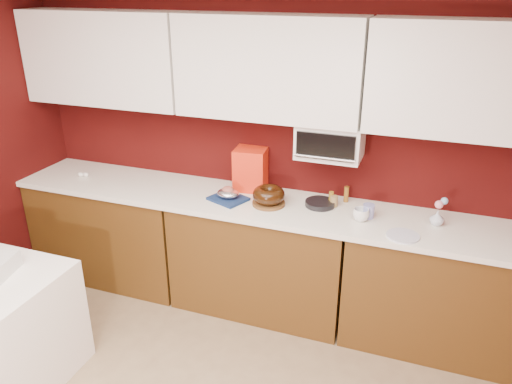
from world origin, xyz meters
The scene contains 29 objects.
wall_back centered at (0.00, 2.25, 1.25)m, with size 4.00×0.02×2.50m, color #3B0908.
base_cabinet_left centered at (-1.33, 1.94, 0.43)m, with size 1.31×0.58×0.86m, color #4F300F.
base_cabinet_center centered at (0.00, 1.94, 0.43)m, with size 1.31×0.58×0.86m, color #4F300F.
base_cabinet_right centered at (1.33, 1.94, 0.43)m, with size 1.31×0.58×0.86m, color #4F300F.
countertop centered at (0.00, 1.94, 0.88)m, with size 4.00×0.62×0.04m, color white.
upper_cabinet_left centered at (-1.33, 2.08, 1.85)m, with size 1.31×0.33×0.70m, color white.
upper_cabinet_center centered at (0.00, 2.08, 1.85)m, with size 1.31×0.33×0.70m, color white.
upper_cabinet_right centered at (1.33, 2.08, 1.85)m, with size 1.31×0.33×0.70m, color white.
toaster_oven centered at (0.45, 2.10, 1.38)m, with size 0.45×0.30×0.25m, color white.
toaster_oven_door centered at (0.45, 1.94, 1.38)m, with size 0.40×0.02×0.18m, color black.
toaster_oven_handle centered at (0.45, 1.93, 1.30)m, with size 0.02×0.02×0.42m, color silver.
cake_base centered at (0.06, 1.91, 0.91)m, with size 0.24×0.24×0.02m, color brown.
bundt_cake centered at (0.06, 1.91, 0.98)m, with size 0.23×0.23×0.09m, color black.
navy_towel centered at (-0.25, 1.89, 0.91)m, with size 0.25×0.22×0.02m, color navy.
foil_ham_nest centered at (-0.25, 1.89, 0.96)m, with size 0.17×0.14×0.06m, color white.
roasted_ham centered at (-0.25, 1.89, 0.98)m, with size 0.09×0.08×0.06m, color #9D5548.
pandoro_box centered at (-0.16, 2.16, 1.06)m, with size 0.24×0.22×0.33m, color red.
dark_pan centered at (0.42, 2.02, 0.92)m, with size 0.21×0.21×0.04m, color black.
coffee_mug centered at (0.73, 1.88, 0.95)m, with size 0.10×0.10×0.11m, color white.
blue_jar centered at (0.77, 1.95, 0.95)m, with size 0.08×0.08×0.10m, color #1B2797.
flower_vase centered at (1.22, 1.99, 0.96)m, with size 0.07×0.07×0.11m, color silver.
flower_pink centered at (1.22, 1.99, 1.05)m, with size 0.06×0.06×0.06m, color pink.
flower_blue centered at (1.25, 2.01, 1.07)m, with size 0.05×0.05×0.05m, color #82AAD0.
china_plate centered at (1.02, 1.74, 0.91)m, with size 0.21×0.21×0.01m, color silver.
amber_bottle centered at (0.49, 2.07, 0.95)m, with size 0.03×0.03×0.10m, color olive.
paper_cup centered at (0.51, 2.05, 0.94)m, with size 0.05×0.05×0.08m, color olive.
egg_left centered at (-1.54, 1.92, 0.92)m, with size 0.05×0.04×0.04m, color white.
egg_right centered at (-1.58, 1.91, 0.92)m, with size 0.05×0.04×0.04m, color silver.
amber_bottle_tall centered at (0.58, 2.16, 0.96)m, with size 0.03×0.03×0.12m, color brown.
Camera 1 is at (1.10, -1.21, 2.41)m, focal length 35.00 mm.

